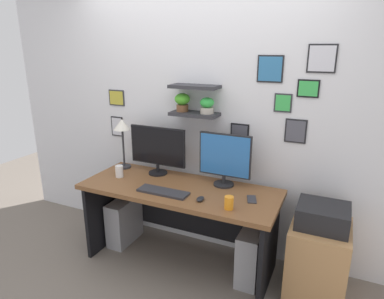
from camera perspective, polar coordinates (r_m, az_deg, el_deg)
The scene contains 15 objects.
ground_plane at distance 3.30m, azimuth -2.05°, elevation -18.49°, with size 8.00×8.00×0.00m, color #70665B.
back_wall_assembly at distance 3.13m, azimuth 1.37°, elevation 6.69°, with size 4.40×0.24×2.70m.
desk at distance 3.06m, azimuth -1.67°, elevation -9.62°, with size 1.73×0.68×0.75m.
monitor_left at distance 3.17m, azimuth -5.88°, elevation 0.18°, with size 0.57×0.18×0.46m.
monitor_right at distance 2.90m, azimuth 5.60°, elevation -1.51°, with size 0.47×0.18×0.46m.
keyboard at distance 2.82m, azimuth -4.95°, elevation -7.18°, with size 0.44×0.14×0.02m, color #2D2D33.
computer_mouse at distance 2.68m, azimuth 1.42°, elevation -8.42°, with size 0.06×0.09×0.03m, color black.
desk_lamp at distance 3.35m, azimuth -11.80°, elevation 3.30°, with size 0.17×0.17×0.50m.
cell_phone at distance 2.74m, azimuth 10.14°, elevation -8.35°, with size 0.07×0.14×0.01m, color #2D2D33.
pen_cup at distance 2.55m, azimuth 6.32°, elevation -9.01°, with size 0.07×0.07×0.10m, color orange.
water_cup at distance 3.20m, azimuth -12.29°, elevation -3.65°, with size 0.07×0.07×0.11m, color white.
drawer_cabinet at distance 2.97m, azimuth 20.55°, elevation -17.11°, with size 0.44×0.50×0.60m, color tan.
printer at distance 2.78m, azimuth 21.39°, elevation -10.49°, with size 0.38×0.34×0.17m, color black.
computer_tower_left at distance 3.54m, azimuth -11.44°, elevation -11.80°, with size 0.18×0.40×0.45m, color #99999E.
computer_tower_right at distance 3.01m, azimuth 10.09°, elevation -17.19°, with size 0.18×0.40×0.47m, color #99999E.
Camera 1 is at (1.22, -2.39, 1.92)m, focal length 31.29 mm.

